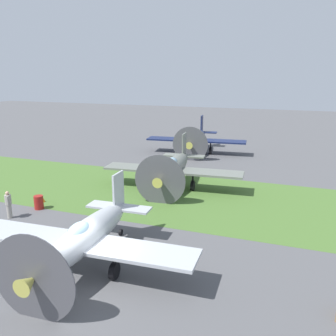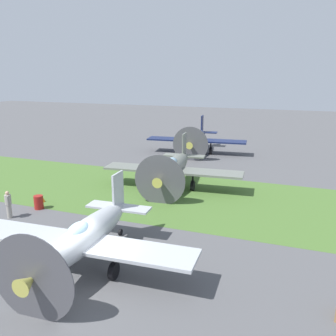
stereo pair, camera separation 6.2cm
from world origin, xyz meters
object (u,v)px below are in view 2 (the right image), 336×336
airplane_wingman (173,167)px  fuel_drum (39,202)px  ground_crew_chief (8,204)px  runway_marker_cone (42,199)px  airplane_trail (197,138)px  airplane_lead (84,237)px

airplane_wingman → fuel_drum: 10.12m
ground_crew_chief → runway_marker_cone: (-0.01, -3.03, -0.69)m
airplane_trail → ground_crew_chief: 22.76m
ground_crew_chief → runway_marker_cone: bearing=138.7°
airplane_lead → runway_marker_cone: 10.19m
airplane_wingman → runway_marker_cone: bearing=35.3°
ground_crew_chief → fuel_drum: ground_crew_chief is taller
fuel_drum → ground_crew_chief: bearing=70.5°
ground_crew_chief → runway_marker_cone: ground_crew_chief is taller
airplane_lead → ground_crew_chief: 8.51m
airplane_lead → fuel_drum: airplane_lead is taller
airplane_lead → fuel_drum: (7.07, -5.36, -1.13)m
airplane_wingman → ground_crew_chief: (7.44, 9.31, -0.70)m
fuel_drum → runway_marker_cone: bearing=-60.1°
fuel_drum → airplane_lead: bearing=142.8°
fuel_drum → airplane_wingman: bearing=-132.4°
runway_marker_cone → airplane_wingman: bearing=-139.8°
airplane_wingman → airplane_trail: (1.78, -12.73, 0.03)m
airplane_trail → runway_marker_cone: size_ratio=25.10×
airplane_lead → fuel_drum: bearing=-39.7°
airplane_lead → airplane_wingman: (0.30, -12.79, 0.03)m
airplane_lead → ground_crew_chief: size_ratio=6.10×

